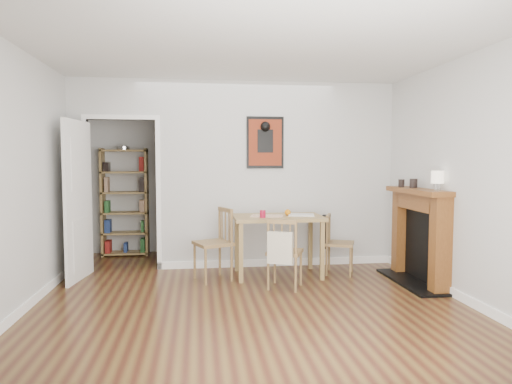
{
  "coord_description": "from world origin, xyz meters",
  "views": [
    {
      "loc": [
        -0.53,
        -4.98,
        1.5
      ],
      "look_at": [
        0.18,
        0.6,
        1.11
      ],
      "focal_mm": 32.0,
      "sensor_mm": 36.0,
      "label": 1
    }
  ],
  "objects": [
    {
      "name": "ground",
      "position": [
        0.0,
        0.0,
        0.0
      ],
      "size": [
        5.2,
        5.2,
        0.0
      ],
      "primitive_type": "plane",
      "color": "brown",
      "rests_on": "ground"
    },
    {
      "name": "room_shell",
      "position": [
        0.1,
        1.34,
        1.3
      ],
      "size": [
        5.2,
        5.2,
        5.2
      ],
      "color": "#BCBCBA",
      "rests_on": "ground"
    },
    {
      "name": "dining_table",
      "position": [
        0.49,
        0.82,
        0.69
      ],
      "size": [
        1.15,
        0.73,
        0.78
      ],
      "color": "olive",
      "rests_on": "ground"
    },
    {
      "name": "chair_left",
      "position": [
        -0.36,
        0.7,
        0.45
      ],
      "size": [
        0.59,
        0.59,
        0.91
      ],
      "color": "olive",
      "rests_on": "ground"
    },
    {
      "name": "chair_right",
      "position": [
        1.3,
        0.81,
        0.41
      ],
      "size": [
        0.55,
        0.52,
        0.79
      ],
      "color": "olive",
      "rests_on": "ground"
    },
    {
      "name": "chair_front",
      "position": [
        0.47,
        0.22,
        0.42
      ],
      "size": [
        0.55,
        0.57,
        0.83
      ],
      "color": "olive",
      "rests_on": "ground"
    },
    {
      "name": "bookshelf",
      "position": [
        -1.68,
        2.39,
        0.83
      ],
      "size": [
        0.71,
        0.28,
        1.69
      ],
      "color": "olive",
      "rests_on": "ground"
    },
    {
      "name": "fireplace",
      "position": [
        2.16,
        0.25,
        0.62
      ],
      "size": [
        0.45,
        1.25,
        1.16
      ],
      "color": "brown",
      "rests_on": "ground"
    },
    {
      "name": "red_glass",
      "position": [
        0.27,
        0.66,
        0.83
      ],
      "size": [
        0.07,
        0.07,
        0.09
      ],
      "primitive_type": "cylinder",
      "color": "maroon",
      "rests_on": "dining_table"
    },
    {
      "name": "orange_fruit",
      "position": [
        0.63,
        0.86,
        0.82
      ],
      "size": [
        0.08,
        0.08,
        0.08
      ],
      "primitive_type": "sphere",
      "color": "orange",
      "rests_on": "dining_table"
    },
    {
      "name": "placemat",
      "position": [
        0.35,
        0.82,
        0.78
      ],
      "size": [
        0.47,
        0.4,
        0.0
      ],
      "primitive_type": "cube",
      "rotation": [
        0.0,
        0.0,
        -0.23
      ],
      "color": "beige",
      "rests_on": "dining_table"
    },
    {
      "name": "notebook",
      "position": [
        0.8,
        0.81,
        0.79
      ],
      "size": [
        0.37,
        0.31,
        0.02
      ],
      "primitive_type": "cube",
      "rotation": [
        0.0,
        0.0,
        -0.21
      ],
      "color": "silver",
      "rests_on": "dining_table"
    },
    {
      "name": "mantel_lamp",
      "position": [
        2.16,
        -0.12,
        1.3
      ],
      "size": [
        0.14,
        0.14,
        0.23
      ],
      "color": "silver",
      "rests_on": "fireplace"
    },
    {
      "name": "ceramic_jar_a",
      "position": [
        2.13,
        0.4,
        1.22
      ],
      "size": [
        0.1,
        0.1,
        0.11
      ],
      "primitive_type": "cylinder",
      "color": "black",
      "rests_on": "fireplace"
    },
    {
      "name": "ceramic_jar_b",
      "position": [
        2.07,
        0.6,
        1.21
      ],
      "size": [
        0.08,
        0.08,
        0.1
      ],
      "primitive_type": "cylinder",
      "color": "black",
      "rests_on": "fireplace"
    }
  ]
}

